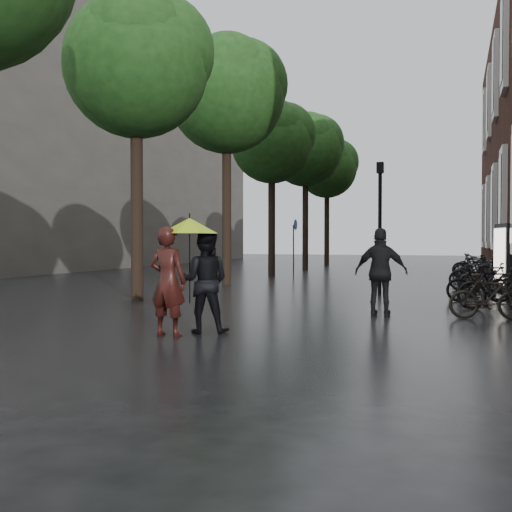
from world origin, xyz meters
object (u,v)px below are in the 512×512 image
at_px(ad_lightbox, 505,258).
at_px(lamp_post, 380,214).
at_px(person_black, 205,281).
at_px(pedestrian_walking, 381,272).
at_px(person_burgundy, 168,281).
at_px(parked_bicycles, 478,271).

relative_size(ad_lightbox, lamp_post, 0.54).
bearing_deg(person_black, pedestrian_walking, -140.14).
relative_size(person_burgundy, person_black, 1.03).
bearing_deg(person_black, person_burgundy, 36.54).
relative_size(person_black, lamp_post, 0.46).
bearing_deg(lamp_post, pedestrian_walking, -82.93).
distance_m(pedestrian_walking, parked_bicycles, 10.29).
bearing_deg(pedestrian_walking, lamp_post, -83.73).
xyz_separation_m(person_black, ad_lightbox, (5.47, 10.41, 0.17)).
bearing_deg(lamp_post, ad_lightbox, 30.62).
bearing_deg(person_burgundy, ad_lightbox, -113.04).
height_order(person_black, lamp_post, lamp_post).
relative_size(person_black, parked_bicycles, 0.09).
xyz_separation_m(parked_bicycles, ad_lightbox, (0.67, -2.87, 0.57)).
height_order(parked_bicycles, lamp_post, lamp_post).
height_order(person_black, pedestrian_walking, pedestrian_walking).
relative_size(pedestrian_walking, parked_bicycles, 0.09).
relative_size(person_burgundy, lamp_post, 0.47).
bearing_deg(pedestrian_walking, ad_lightbox, -112.77).
height_order(person_burgundy, parked_bicycles, person_burgundy).
xyz_separation_m(person_burgundy, person_black, (0.44, 0.50, -0.02)).
bearing_deg(lamp_post, parked_bicycles, 60.08).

